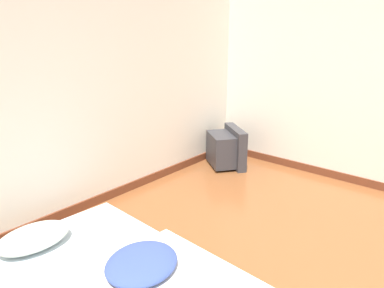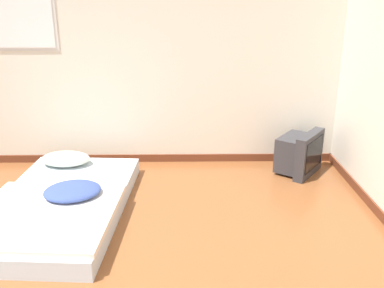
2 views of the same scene
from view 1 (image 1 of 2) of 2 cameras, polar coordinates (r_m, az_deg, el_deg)
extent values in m
cube|color=silver|center=(3.22, -24.85, 9.34)|extent=(7.87, 0.06, 2.60)
cube|color=brown|center=(3.56, -21.93, -11.04)|extent=(7.87, 0.02, 0.09)
ellipsoid|color=silver|center=(2.98, -23.01, -12.99)|extent=(0.54, 0.37, 0.14)
ellipsoid|color=#384C93|center=(2.49, -7.68, -17.55)|extent=(0.59, 0.54, 0.11)
cube|color=#333338|center=(4.60, 4.42, -0.79)|extent=(0.48, 0.52, 0.38)
cube|color=#333338|center=(4.65, 6.58, -0.41)|extent=(0.42, 0.52, 0.48)
cube|color=black|center=(4.67, 7.26, -0.22)|extent=(0.28, 0.37, 0.34)
camera|label=2|loc=(3.02, 81.57, 7.23)|focal=40.00mm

